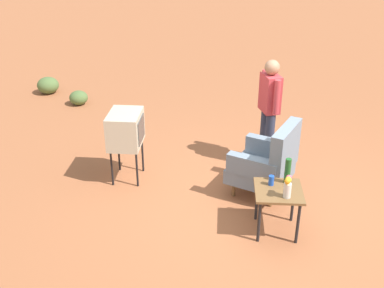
# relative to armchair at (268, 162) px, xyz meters

# --- Properties ---
(ground_plane) EXTENTS (60.00, 60.00, 0.00)m
(ground_plane) POSITION_rel_armchair_xyz_m (0.15, -0.15, -0.50)
(ground_plane) COLOR #A05B38
(armchair) EXTENTS (1.02, 1.03, 1.06)m
(armchair) POSITION_rel_armchair_xyz_m (0.00, 0.00, 0.00)
(armchair) COLOR brown
(armchair) RESTS_ON ground
(side_table) EXTENTS (0.56, 0.56, 0.58)m
(side_table) POSITION_rel_armchair_xyz_m (0.84, 0.05, 0.00)
(side_table) COLOR black
(side_table) RESTS_ON ground
(tv_on_stand) EXTENTS (0.61, 0.46, 1.03)m
(tv_on_stand) POSITION_rel_armchair_xyz_m (-0.30, -1.98, 0.28)
(tv_on_stand) COLOR black
(tv_on_stand) RESTS_ON ground
(person_standing) EXTENTS (0.55, 0.32, 1.64)m
(person_standing) POSITION_rel_armchair_xyz_m (-0.94, 0.06, 0.44)
(person_standing) COLOR #2D3347
(person_standing) RESTS_ON ground
(soda_can_blue) EXTENTS (0.07, 0.07, 0.12)m
(soda_can_blue) POSITION_rel_armchair_xyz_m (0.73, -0.03, 0.15)
(soda_can_blue) COLOR blue
(soda_can_blue) RESTS_ON side_table
(bottle_wine_green) EXTENTS (0.07, 0.07, 0.32)m
(bottle_wine_green) POSITION_rel_armchair_xyz_m (0.66, 0.16, 0.25)
(bottle_wine_green) COLOR #1E5623
(bottle_wine_green) RESTS_ON side_table
(flower_vase) EXTENTS (0.15, 0.10, 0.27)m
(flower_vase) POSITION_rel_armchair_xyz_m (0.99, 0.13, 0.23)
(flower_vase) COLOR silver
(flower_vase) RESTS_ON side_table
(shrub_mid) EXTENTS (0.46, 0.46, 0.36)m
(shrub_mid) POSITION_rel_armchair_xyz_m (-3.78, -4.41, -0.32)
(shrub_mid) COLOR #516B38
(shrub_mid) RESTS_ON ground
(shrub_far) EXTENTS (0.37, 0.37, 0.29)m
(shrub_far) POSITION_rel_armchair_xyz_m (-3.16, -3.56, -0.35)
(shrub_far) COLOR #516B38
(shrub_far) RESTS_ON ground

